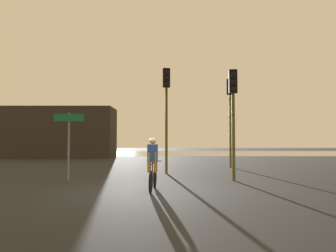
% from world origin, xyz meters
% --- Properties ---
extents(ground_plane, '(120.00, 120.00, 0.00)m').
position_xyz_m(ground_plane, '(0.00, 0.00, 0.00)').
color(ground_plane, black).
extents(water_strip, '(80.00, 16.00, 0.01)m').
position_xyz_m(water_strip, '(0.00, 30.54, 0.00)').
color(water_strip, gray).
rests_on(water_strip, ground).
extents(distant_building, '(10.70, 4.00, 4.60)m').
position_xyz_m(distant_building, '(-9.95, 20.54, 2.30)').
color(distant_building, '#2D2823').
rests_on(distant_building, ground).
extents(traffic_light_center, '(0.36, 0.38, 4.96)m').
position_xyz_m(traffic_light_center, '(0.40, 5.49, 3.42)').
color(traffic_light_center, '#4C4719').
rests_on(traffic_light_center, ground).
extents(traffic_light_near_right, '(0.35, 0.36, 4.28)m').
position_xyz_m(traffic_light_near_right, '(3.00, 2.68, 2.98)').
color(traffic_light_near_right, '#4C4719').
rests_on(traffic_light_near_right, ground).
extents(traffic_light_far_right, '(0.35, 0.37, 5.08)m').
position_xyz_m(traffic_light_far_right, '(4.05, 8.80, 3.49)').
color(traffic_light_far_right, '#4C4719').
rests_on(traffic_light_far_right, ground).
extents(direction_sign_post, '(1.09, 0.23, 2.60)m').
position_xyz_m(direction_sign_post, '(-3.32, 2.59, 1.70)').
color(direction_sign_post, slate).
rests_on(direction_sign_post, ground).
extents(cyclist, '(0.46, 1.71, 1.62)m').
position_xyz_m(cyclist, '(0.01, 0.06, 0.82)').
color(cyclist, black).
rests_on(cyclist, ground).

